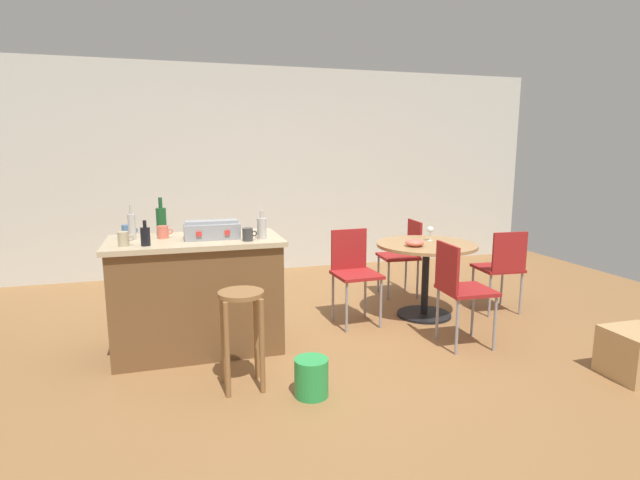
# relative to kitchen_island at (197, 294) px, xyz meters

# --- Properties ---
(ground_plane) EXTENTS (8.80, 8.80, 0.00)m
(ground_plane) POSITION_rel_kitchen_island_xyz_m (0.99, -0.32, -0.47)
(ground_plane) COLOR olive
(back_wall) EXTENTS (8.00, 0.10, 2.70)m
(back_wall) POSITION_rel_kitchen_island_xyz_m (0.99, 2.63, 0.88)
(back_wall) COLOR beige
(back_wall) RESTS_ON ground_plane
(kitchen_island) EXTENTS (1.36, 0.75, 0.93)m
(kitchen_island) POSITION_rel_kitchen_island_xyz_m (0.00, 0.00, 0.00)
(kitchen_island) COLOR brown
(kitchen_island) RESTS_ON ground_plane
(wooden_stool) EXTENTS (0.31, 0.31, 0.69)m
(wooden_stool) POSITION_rel_kitchen_island_xyz_m (0.25, -0.80, 0.02)
(wooden_stool) COLOR olive
(wooden_stool) RESTS_ON ground_plane
(dining_table) EXTENTS (0.97, 0.97, 0.73)m
(dining_table) POSITION_rel_kitchen_island_xyz_m (2.19, 0.20, 0.09)
(dining_table) COLOR black
(dining_table) RESTS_ON ground_plane
(folding_chair_near) EXTENTS (0.43, 0.43, 0.85)m
(folding_chair_near) POSITION_rel_kitchen_island_xyz_m (2.32, 0.94, 0.03)
(folding_chair_near) COLOR maroon
(folding_chair_near) RESTS_ON ground_plane
(folding_chair_far) EXTENTS (0.42, 0.42, 0.88)m
(folding_chair_far) POSITION_rel_kitchen_island_xyz_m (1.45, 0.23, 0.06)
(folding_chair_far) COLOR maroon
(folding_chair_far) RESTS_ON ground_plane
(folding_chair_left) EXTENTS (0.42, 0.42, 0.88)m
(folding_chair_left) POSITION_rel_kitchen_island_xyz_m (2.08, -0.57, 0.06)
(folding_chair_left) COLOR maroon
(folding_chair_left) RESTS_ON ground_plane
(folding_chair_right) EXTENTS (0.43, 0.43, 0.85)m
(folding_chair_right) POSITION_rel_kitchen_island_xyz_m (2.96, 0.07, 0.03)
(folding_chair_right) COLOR maroon
(folding_chair_right) RESTS_ON ground_plane
(toolbox) EXTENTS (0.43, 0.23, 0.15)m
(toolbox) POSITION_rel_kitchen_island_xyz_m (0.13, -0.05, 0.53)
(toolbox) COLOR gray
(toolbox) RESTS_ON kitchen_island
(bottle_0) EXTENTS (0.08, 0.08, 0.31)m
(bottle_0) POSITION_rel_kitchen_island_xyz_m (-0.25, 0.25, 0.58)
(bottle_0) COLOR #194C23
(bottle_0) RESTS_ON kitchen_island
(bottle_1) EXTENTS (0.07, 0.07, 0.23)m
(bottle_1) POSITION_rel_kitchen_island_xyz_m (0.51, -0.17, 0.55)
(bottle_1) COLOR #B7B2AD
(bottle_1) RESTS_ON kitchen_island
(bottle_2) EXTENTS (0.06, 0.06, 0.28)m
(bottle_2) POSITION_rel_kitchen_island_xyz_m (-0.47, 0.08, 0.57)
(bottle_2) COLOR #B7B2AD
(bottle_2) RESTS_ON kitchen_island
(bottle_3) EXTENTS (0.07, 0.07, 0.19)m
(bottle_3) POSITION_rel_kitchen_island_xyz_m (-0.36, -0.21, 0.53)
(bottle_3) COLOR black
(bottle_3) RESTS_ON kitchen_island
(cup_0) EXTENTS (0.12, 0.09, 0.10)m
(cup_0) POSITION_rel_kitchen_island_xyz_m (-0.24, 0.08, 0.51)
(cup_0) COLOR #DB6651
(cup_0) RESTS_ON kitchen_island
(cup_1) EXTENTS (0.11, 0.08, 0.11)m
(cup_1) POSITION_rel_kitchen_island_xyz_m (-0.52, -0.18, 0.51)
(cup_1) COLOR tan
(cup_1) RESTS_ON kitchen_island
(cup_2) EXTENTS (0.12, 0.09, 0.11)m
(cup_2) POSITION_rel_kitchen_island_xyz_m (-0.52, 0.19, 0.51)
(cup_2) COLOR #4C7099
(cup_2) RESTS_ON kitchen_island
(cup_3) EXTENTS (0.12, 0.08, 0.10)m
(cup_3) POSITION_rel_kitchen_island_xyz_m (0.39, -0.23, 0.51)
(cup_3) COLOR #383838
(cup_3) RESTS_ON kitchen_island
(wine_glass) EXTENTS (0.07, 0.07, 0.14)m
(wine_glass) POSITION_rel_kitchen_island_xyz_m (2.30, 0.34, 0.37)
(wine_glass) COLOR silver
(wine_glass) RESTS_ON dining_table
(serving_bowl) EXTENTS (0.18, 0.18, 0.07)m
(serving_bowl) POSITION_rel_kitchen_island_xyz_m (2.01, 0.11, 0.30)
(serving_bowl) COLOR #DB6651
(serving_bowl) RESTS_ON dining_table
(cardboard_box) EXTENTS (0.41, 0.38, 0.35)m
(cardboard_box) POSITION_rel_kitchen_island_xyz_m (3.00, -1.46, -0.29)
(cardboard_box) COLOR tan
(cardboard_box) RESTS_ON ground_plane
(plastic_bucket) EXTENTS (0.23, 0.23, 0.26)m
(plastic_bucket) POSITION_rel_kitchen_island_xyz_m (0.67, -1.06, -0.34)
(plastic_bucket) COLOR green
(plastic_bucket) RESTS_ON ground_plane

